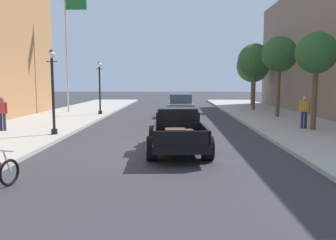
% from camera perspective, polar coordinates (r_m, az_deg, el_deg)
% --- Properties ---
extents(ground_plane, '(140.00, 140.00, 0.00)m').
position_cam_1_polar(ground_plane, '(13.18, -0.72, -4.78)').
color(ground_plane, '#333338').
extents(hotrod_truck_black, '(2.35, 5.00, 1.58)m').
position_cam_1_polar(hotrod_truck_black, '(12.73, 1.55, -1.74)').
color(hotrod_truck_black, black).
rests_on(hotrod_truck_black, ground).
extents(car_background_grey, '(1.96, 4.34, 1.65)m').
position_cam_1_polar(car_background_grey, '(24.95, 2.04, 2.32)').
color(car_background_grey, slate).
rests_on(car_background_grey, ground).
extents(pedestrian_sidewalk_left, '(0.53, 0.22, 1.65)m').
position_cam_1_polar(pedestrian_sidewalk_left, '(18.65, -25.74, 1.26)').
color(pedestrian_sidewalk_left, '#232847').
rests_on(pedestrian_sidewalk_left, sidewalk_left).
extents(pedestrian_sidewalk_right, '(0.53, 0.22, 1.65)m').
position_cam_1_polar(pedestrian_sidewalk_right, '(18.94, 21.61, 1.52)').
color(pedestrian_sidewalk_right, '#232847').
rests_on(pedestrian_sidewalk_right, sidewalk_right).
extents(street_lamp_near, '(0.50, 0.32, 3.85)m').
position_cam_1_polar(street_lamp_near, '(16.46, -18.54, 5.49)').
color(street_lamp_near, black).
rests_on(street_lamp_near, sidewalk_left).
extents(street_lamp_far, '(0.50, 0.32, 3.85)m').
position_cam_1_polar(street_lamp_far, '(25.76, -11.24, 5.94)').
color(street_lamp_far, black).
rests_on(street_lamp_far, sidewalk_left).
extents(flagpole, '(1.74, 0.16, 9.16)m').
position_cam_1_polar(flagpole, '(28.42, -16.05, 12.69)').
color(flagpole, '#B2B2B7').
rests_on(flagpole, sidewalk_left).
extents(street_tree_nearest, '(2.03, 2.03, 4.82)m').
position_cam_1_polar(street_tree_nearest, '(18.67, 23.33, 10.02)').
color(street_tree_nearest, brown).
rests_on(street_tree_nearest, sidewalk_right).
extents(street_tree_second, '(2.37, 2.37, 5.40)m').
position_cam_1_polar(street_tree_second, '(24.73, 17.95, 10.23)').
color(street_tree_second, brown).
rests_on(street_tree_second, sidewalk_right).
extents(street_tree_third, '(2.80, 2.80, 5.53)m').
position_cam_1_polar(street_tree_third, '(30.09, 14.14, 9.49)').
color(street_tree_third, brown).
rests_on(street_tree_third, sidewalk_right).
extents(street_tree_farthest, '(3.19, 3.19, 5.48)m').
position_cam_1_polar(street_tree_farthest, '(35.35, 13.86, 8.64)').
color(street_tree_farthest, brown).
rests_on(street_tree_farthest, sidewalk_right).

